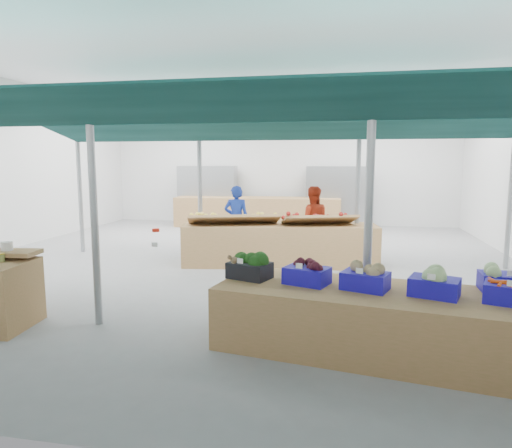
{
  "coord_description": "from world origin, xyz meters",
  "views": [
    {
      "loc": [
        2.21,
        -9.42,
        2.17
      ],
      "look_at": [
        0.7,
        -1.6,
        1.08
      ],
      "focal_mm": 32.0,
      "sensor_mm": 36.0,
      "label": 1
    }
  ],
  "objects_px": {
    "veg_counter": "(383,322)",
    "fruit_counter": "(280,245)",
    "vendor_right": "(312,221)",
    "crate_stack": "(496,316)",
    "vendor_left": "(236,219)"
  },
  "relations": [
    {
      "from": "crate_stack",
      "to": "vendor_left",
      "type": "xyz_separation_m",
      "value": [
        -4.38,
        4.64,
        0.52
      ]
    },
    {
      "from": "veg_counter",
      "to": "fruit_counter",
      "type": "distance_m",
      "value": 4.61
    },
    {
      "from": "vendor_left",
      "to": "veg_counter",
      "type": "bearing_deg",
      "value": 110.65
    },
    {
      "from": "veg_counter",
      "to": "vendor_right",
      "type": "height_order",
      "value": "vendor_right"
    },
    {
      "from": "veg_counter",
      "to": "crate_stack",
      "type": "distance_m",
      "value": 1.59
    },
    {
      "from": "veg_counter",
      "to": "vendor_left",
      "type": "xyz_separation_m",
      "value": [
        -2.97,
        5.36,
        0.44
      ]
    },
    {
      "from": "fruit_counter",
      "to": "vendor_left",
      "type": "xyz_separation_m",
      "value": [
        -1.2,
        1.1,
        0.37
      ]
    },
    {
      "from": "veg_counter",
      "to": "vendor_left",
      "type": "relative_size",
      "value": 2.33
    },
    {
      "from": "vendor_left",
      "to": "fruit_counter",
      "type": "bearing_deg",
      "value": 129.18
    },
    {
      "from": "veg_counter",
      "to": "fruit_counter",
      "type": "xyz_separation_m",
      "value": [
        -1.77,
        4.26,
        0.07
      ]
    },
    {
      "from": "fruit_counter",
      "to": "crate_stack",
      "type": "distance_m",
      "value": 4.75
    },
    {
      "from": "veg_counter",
      "to": "vendor_left",
      "type": "distance_m",
      "value": 6.14
    },
    {
      "from": "fruit_counter",
      "to": "vendor_left",
      "type": "height_order",
      "value": "vendor_left"
    },
    {
      "from": "vendor_right",
      "to": "crate_stack",
      "type": "bearing_deg",
      "value": 110.75
    },
    {
      "from": "fruit_counter",
      "to": "vendor_right",
      "type": "distance_m",
      "value": 1.31
    }
  ]
}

